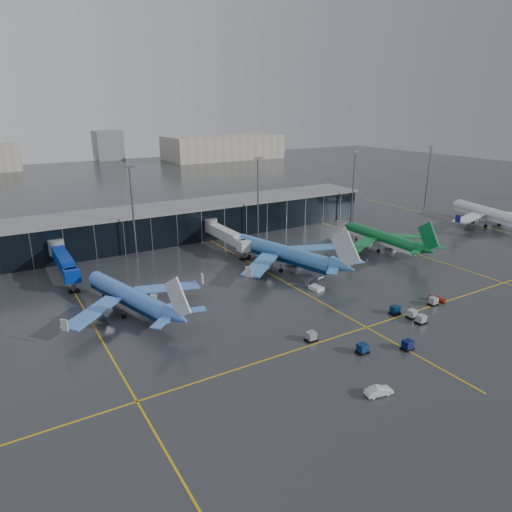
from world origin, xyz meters
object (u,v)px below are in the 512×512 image
mobile_airstair (316,286)px  service_van_red (437,299)px  airliner_aer_lingus (382,231)px  airliner_ba (491,207)px  baggage_carts (394,324)px  service_van_white (379,391)px  airliner_arkefly (128,286)px  airliner_klm_near (283,244)px

mobile_airstair → service_van_red: (18.31, -18.92, -0.12)m
mobile_airstair → service_van_red: bearing=-52.4°
airliner_aer_lingus → airliner_ba: airliner_ba is taller
baggage_carts → service_van_red: 17.96m
baggage_carts → service_van_white: bearing=-142.3°
airliner_arkefly → airliner_aer_lingus: size_ratio=1.01×
airliner_klm_near → mobile_airstair: (-1.78, -16.57, -5.74)m
service_van_red → airliner_klm_near: bearing=91.8°
service_van_red → baggage_carts: bearing=169.4°
airliner_klm_near → service_van_red: 39.59m
airliner_klm_near → baggage_carts: (-1.00, -39.42, -5.75)m
airliner_ba → airliner_klm_near: bearing=-166.4°
airliner_klm_near → service_van_red: airliner_klm_near is taller
baggage_carts → mobile_airstair: size_ratio=9.94×
airliner_arkefly → service_van_white: 53.05m
mobile_airstair → airliner_arkefly: bearing=159.0°
airliner_arkefly → airliner_aer_lingus: 76.67m
baggage_carts → service_van_white: (-18.26, -14.13, -0.05)m
airliner_arkefly → baggage_carts: 53.37m
airliner_klm_near → baggage_carts: 39.85m
airliner_klm_near → service_van_white: (-19.26, -53.55, -5.80)m
airliner_klm_near → airliner_ba: 88.03m
airliner_ba → baggage_carts: airliner_ba is taller
baggage_carts → service_van_red: bearing=12.6°
airliner_ba → service_van_white: airliner_ba is taller
mobile_airstair → airliner_aer_lingus: bearing=16.1°
airliner_arkefly → baggage_carts: airliner_arkefly is taller
airliner_klm_near → airliner_aer_lingus: size_ratio=1.15×
service_van_white → airliner_arkefly: bearing=37.3°
baggage_carts → service_van_white: size_ratio=7.98×
service_van_red → service_van_white: 40.08m
airliner_ba → baggage_carts: bearing=-142.4°
airliner_klm_near → service_van_white: airliner_klm_near is taller
mobile_airstair → service_van_white: (-17.48, -36.98, -0.06)m
airliner_aer_lingus → service_van_red: 38.52m
airliner_arkefly → mobile_airstair: airliner_arkefly is taller
airliner_klm_near → airliner_aer_lingus: bearing=-16.9°
mobile_airstair → airliner_klm_near: bearing=77.4°
baggage_carts → mobile_airstair: 22.86m
service_van_white → service_van_red: bearing=-51.9°
service_van_white → airliner_klm_near: bearing=-8.4°
airliner_klm_near → baggage_carts: airliner_klm_near is taller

